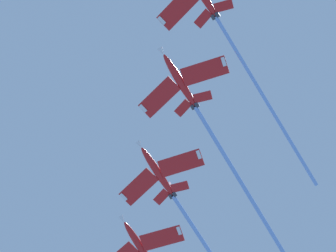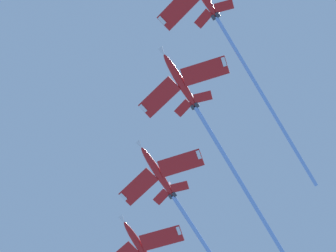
{
  "view_description": "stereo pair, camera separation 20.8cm",
  "coord_description": "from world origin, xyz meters",
  "views": [
    {
      "loc": [
        -45.41,
        31.88,
        1.78
      ],
      "look_at": [
        8.13,
        -10.75,
        112.84
      ],
      "focal_mm": 69.66,
      "sensor_mm": 36.0,
      "label": 1
    },
    {
      "loc": [
        -45.28,
        32.05,
        1.78
      ],
      "look_at": [
        8.13,
        -10.75,
        112.84
      ],
      "focal_mm": 69.66,
      "sensor_mm": 36.0,
      "label": 2
    }
  ],
  "objects": [
    {
      "name": "jet_second",
      "position": [
        2.22,
        -15.05,
        111.78
      ],
      "size": [
        22.99,
        47.28,
        18.45
      ],
      "color": "red"
    },
    {
      "name": "jet_lead",
      "position": [
        -13.72,
        -5.91,
        117.81
      ],
      "size": [
        22.54,
        47.23,
        18.66
      ],
      "color": "red"
    },
    {
      "name": "jet_third",
      "position": [
        18.98,
        -22.21,
        107.44
      ],
      "size": [
        21.27,
        44.47,
        16.8
      ],
      "color": "red"
    }
  ]
}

